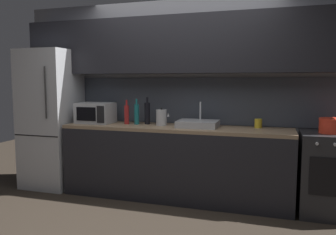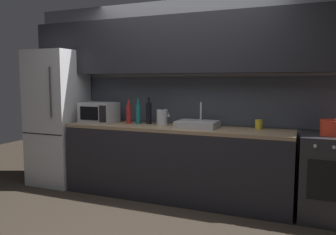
{
  "view_description": "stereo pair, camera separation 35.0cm",
  "coord_description": "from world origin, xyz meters",
  "px_view_note": "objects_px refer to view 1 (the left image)",
  "views": [
    {
      "loc": [
        1.15,
        -3.05,
        1.46
      ],
      "look_at": [
        -0.09,
        0.9,
        1.01
      ],
      "focal_mm": 36.22,
      "sensor_mm": 36.0,
      "label": 1
    },
    {
      "loc": [
        1.48,
        -2.93,
        1.46
      ],
      "look_at": [
        -0.09,
        0.9,
        1.01
      ],
      "focal_mm": 36.22,
      "sensor_mm": 36.0,
      "label": 2
    }
  ],
  "objects_px": {
    "microwave": "(96,113)",
    "wine_bottle_red": "(127,114)",
    "cooking_pot": "(333,126)",
    "refrigerator": "(51,119)",
    "kettle": "(161,117)",
    "mug_yellow": "(258,123)",
    "oven_range": "(328,174)",
    "wine_bottle_dark": "(147,113)",
    "wine_bottle_teal": "(137,114)"
  },
  "relations": [
    {
      "from": "wine_bottle_teal",
      "to": "mug_yellow",
      "type": "distance_m",
      "value": 1.52
    },
    {
      "from": "kettle",
      "to": "wine_bottle_teal",
      "type": "bearing_deg",
      "value": 179.25
    },
    {
      "from": "kettle",
      "to": "cooking_pot",
      "type": "distance_m",
      "value": 1.95
    },
    {
      "from": "kettle",
      "to": "wine_bottle_dark",
      "type": "relative_size",
      "value": 0.64
    },
    {
      "from": "wine_bottle_teal",
      "to": "wine_bottle_red",
      "type": "xyz_separation_m",
      "value": [
        -0.13,
        -0.02,
        -0.01
      ]
    },
    {
      "from": "refrigerator",
      "to": "cooking_pot",
      "type": "distance_m",
      "value": 3.54
    },
    {
      "from": "oven_range",
      "to": "kettle",
      "type": "bearing_deg",
      "value": 178.47
    },
    {
      "from": "microwave",
      "to": "wine_bottle_teal",
      "type": "bearing_deg",
      "value": 3.63
    },
    {
      "from": "mug_yellow",
      "to": "cooking_pot",
      "type": "distance_m",
      "value": 0.8
    },
    {
      "from": "oven_range",
      "to": "mug_yellow",
      "type": "xyz_separation_m",
      "value": [
        -0.76,
        0.19,
        0.5
      ]
    },
    {
      "from": "oven_range",
      "to": "microwave",
      "type": "height_order",
      "value": "microwave"
    },
    {
      "from": "mug_yellow",
      "to": "cooking_pot",
      "type": "bearing_deg",
      "value": -13.26
    },
    {
      "from": "microwave",
      "to": "wine_bottle_teal",
      "type": "distance_m",
      "value": 0.57
    },
    {
      "from": "oven_range",
      "to": "wine_bottle_dark",
      "type": "distance_m",
      "value": 2.23
    },
    {
      "from": "refrigerator",
      "to": "oven_range",
      "type": "xyz_separation_m",
      "value": [
        3.52,
        -0.0,
        -0.49
      ]
    },
    {
      "from": "oven_range",
      "to": "cooking_pot",
      "type": "bearing_deg",
      "value": 3.89
    },
    {
      "from": "kettle",
      "to": "wine_bottle_red",
      "type": "height_order",
      "value": "wine_bottle_red"
    },
    {
      "from": "wine_bottle_teal",
      "to": "cooking_pot",
      "type": "xyz_separation_m",
      "value": [
        2.29,
        -0.05,
        -0.06
      ]
    },
    {
      "from": "microwave",
      "to": "wine_bottle_dark",
      "type": "height_order",
      "value": "wine_bottle_dark"
    },
    {
      "from": "microwave",
      "to": "kettle",
      "type": "bearing_deg",
      "value": 2.0
    },
    {
      "from": "wine_bottle_dark",
      "to": "cooking_pot",
      "type": "distance_m",
      "value": 2.17
    },
    {
      "from": "mug_yellow",
      "to": "cooking_pot",
      "type": "relative_size",
      "value": 0.37
    },
    {
      "from": "wine_bottle_red",
      "to": "microwave",
      "type": "bearing_deg",
      "value": -177.35
    },
    {
      "from": "refrigerator",
      "to": "mug_yellow",
      "type": "relative_size",
      "value": 17.51
    },
    {
      "from": "mug_yellow",
      "to": "wine_bottle_teal",
      "type": "bearing_deg",
      "value": -175.09
    },
    {
      "from": "wine_bottle_red",
      "to": "refrigerator",
      "type": "bearing_deg",
      "value": -178.02
    },
    {
      "from": "wine_bottle_dark",
      "to": "refrigerator",
      "type": "bearing_deg",
      "value": -175.2
    },
    {
      "from": "wine_bottle_dark",
      "to": "cooking_pot",
      "type": "xyz_separation_m",
      "value": [
        2.17,
        -0.12,
        -0.07
      ]
    },
    {
      "from": "microwave",
      "to": "wine_bottle_red",
      "type": "distance_m",
      "value": 0.44
    },
    {
      "from": "cooking_pot",
      "to": "microwave",
      "type": "bearing_deg",
      "value": 179.63
    },
    {
      "from": "wine_bottle_red",
      "to": "cooking_pot",
      "type": "bearing_deg",
      "value": -0.91
    },
    {
      "from": "wine_bottle_teal",
      "to": "wine_bottle_dark",
      "type": "xyz_separation_m",
      "value": [
        0.12,
        0.06,
        0.01
      ]
    },
    {
      "from": "kettle",
      "to": "wine_bottle_dark",
      "type": "xyz_separation_m",
      "value": [
        -0.22,
        0.07,
        0.04
      ]
    },
    {
      "from": "microwave",
      "to": "mug_yellow",
      "type": "distance_m",
      "value": 2.09
    },
    {
      "from": "wine_bottle_dark",
      "to": "mug_yellow",
      "type": "bearing_deg",
      "value": 2.85
    },
    {
      "from": "mug_yellow",
      "to": "microwave",
      "type": "bearing_deg",
      "value": -175.44
    },
    {
      "from": "cooking_pot",
      "to": "refrigerator",
      "type": "bearing_deg",
      "value": -180.0
    },
    {
      "from": "oven_range",
      "to": "wine_bottle_dark",
      "type": "bearing_deg",
      "value": 176.89
    },
    {
      "from": "refrigerator",
      "to": "wine_bottle_red",
      "type": "height_order",
      "value": "refrigerator"
    },
    {
      "from": "cooking_pot",
      "to": "wine_bottle_dark",
      "type": "bearing_deg",
      "value": 176.95
    },
    {
      "from": "refrigerator",
      "to": "kettle",
      "type": "distance_m",
      "value": 1.59
    },
    {
      "from": "refrigerator",
      "to": "wine_bottle_dark",
      "type": "xyz_separation_m",
      "value": [
        1.38,
        0.12,
        0.11
      ]
    },
    {
      "from": "refrigerator",
      "to": "wine_bottle_dark",
      "type": "bearing_deg",
      "value": 4.8
    },
    {
      "from": "microwave",
      "to": "wine_bottle_teal",
      "type": "height_order",
      "value": "wine_bottle_teal"
    },
    {
      "from": "kettle",
      "to": "mug_yellow",
      "type": "xyz_separation_m",
      "value": [
        1.17,
        0.13,
        -0.05
      ]
    },
    {
      "from": "microwave",
      "to": "mug_yellow",
      "type": "bearing_deg",
      "value": 4.56
    },
    {
      "from": "refrigerator",
      "to": "kettle",
      "type": "height_order",
      "value": "refrigerator"
    },
    {
      "from": "wine_bottle_dark",
      "to": "cooking_pot",
      "type": "height_order",
      "value": "wine_bottle_dark"
    },
    {
      "from": "oven_range",
      "to": "microwave",
      "type": "xyz_separation_m",
      "value": [
        -2.84,
        0.02,
        0.58
      ]
    },
    {
      "from": "microwave",
      "to": "oven_range",
      "type": "bearing_deg",
      "value": -0.4
    }
  ]
}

